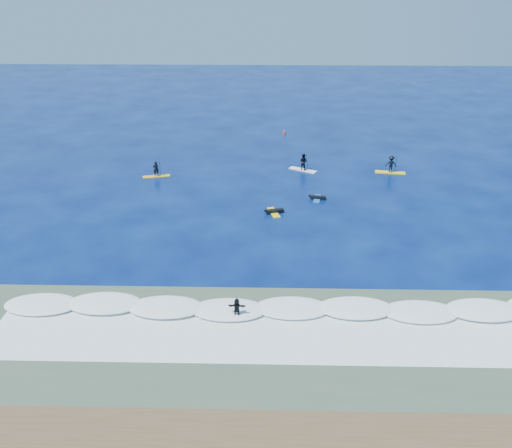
{
  "coord_description": "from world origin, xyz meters",
  "views": [
    {
      "loc": [
        -0.56,
        -40.51,
        20.3
      ],
      "look_at": [
        -1.57,
        1.38,
        0.6
      ],
      "focal_mm": 40.0,
      "sensor_mm": 36.0,
      "label": 1
    }
  ],
  "objects_px": {
    "sup_paddler_left": "(156,171)",
    "wave_surfer": "(237,309)",
    "sup_paddler_center": "(303,163)",
    "prone_paddler_near": "(274,212)",
    "prone_paddler_far": "(317,198)",
    "marker_buoy": "(284,132)",
    "sup_paddler_right": "(391,165)"
  },
  "relations": [
    {
      "from": "prone_paddler_near",
      "to": "marker_buoy",
      "type": "distance_m",
      "value": 24.29
    },
    {
      "from": "sup_paddler_center",
      "to": "marker_buoy",
      "type": "distance_m",
      "value": 13.3
    },
    {
      "from": "prone_paddler_near",
      "to": "prone_paddler_far",
      "type": "bearing_deg",
      "value": -67.02
    },
    {
      "from": "prone_paddler_far",
      "to": "wave_surfer",
      "type": "distance_m",
      "value": 20.37
    },
    {
      "from": "sup_paddler_center",
      "to": "sup_paddler_right",
      "type": "xyz_separation_m",
      "value": [
        9.0,
        -0.55,
        0.05
      ]
    },
    {
      "from": "prone_paddler_far",
      "to": "wave_surfer",
      "type": "relative_size",
      "value": 1.17
    },
    {
      "from": "sup_paddler_left",
      "to": "wave_surfer",
      "type": "bearing_deg",
      "value": -82.88
    },
    {
      "from": "sup_paddler_center",
      "to": "marker_buoy",
      "type": "xyz_separation_m",
      "value": [
        -1.68,
        13.19,
        -0.49
      ]
    },
    {
      "from": "sup_paddler_left",
      "to": "sup_paddler_center",
      "type": "bearing_deg",
      "value": -5.17
    },
    {
      "from": "sup_paddler_left",
      "to": "sup_paddler_right",
      "type": "bearing_deg",
      "value": -9.72
    },
    {
      "from": "sup_paddler_right",
      "to": "sup_paddler_left",
      "type": "bearing_deg",
      "value": -167.31
    },
    {
      "from": "sup_paddler_left",
      "to": "wave_surfer",
      "type": "distance_m",
      "value": 26.63
    },
    {
      "from": "sup_paddler_right",
      "to": "prone_paddler_near",
      "type": "relative_size",
      "value": 1.36
    },
    {
      "from": "sup_paddler_right",
      "to": "prone_paddler_far",
      "type": "xyz_separation_m",
      "value": [
        -8.08,
        -7.28,
        -0.69
      ]
    },
    {
      "from": "prone_paddler_near",
      "to": "sup_paddler_left",
      "type": "bearing_deg",
      "value": 37.71
    },
    {
      "from": "prone_paddler_far",
      "to": "wave_surfer",
      "type": "height_order",
      "value": "wave_surfer"
    },
    {
      "from": "prone_paddler_far",
      "to": "sup_paddler_center",
      "type": "bearing_deg",
      "value": 14.94
    },
    {
      "from": "sup_paddler_center",
      "to": "prone_paddler_far",
      "type": "distance_m",
      "value": 7.9
    },
    {
      "from": "sup_paddler_center",
      "to": "wave_surfer",
      "type": "xyz_separation_m",
      "value": [
        -5.44,
        -27.16,
        -0.03
      ]
    },
    {
      "from": "wave_surfer",
      "to": "sup_paddler_center",
      "type": "bearing_deg",
      "value": 81.39
    },
    {
      "from": "marker_buoy",
      "to": "sup_paddler_right",
      "type": "bearing_deg",
      "value": -52.13
    },
    {
      "from": "sup_paddler_center",
      "to": "prone_paddler_far",
      "type": "xyz_separation_m",
      "value": [
        0.92,
        -7.82,
        -0.64
      ]
    },
    {
      "from": "sup_paddler_center",
      "to": "prone_paddler_near",
      "type": "relative_size",
      "value": 1.28
    },
    {
      "from": "sup_paddler_center",
      "to": "marker_buoy",
      "type": "relative_size",
      "value": 4.31
    },
    {
      "from": "prone_paddler_near",
      "to": "sup_paddler_right",
      "type": "bearing_deg",
      "value": -64.9
    },
    {
      "from": "prone_paddler_far",
      "to": "marker_buoy",
      "type": "relative_size",
      "value": 3.08
    },
    {
      "from": "marker_buoy",
      "to": "prone_paddler_far",
      "type": "bearing_deg",
      "value": -82.94
    },
    {
      "from": "sup_paddler_center",
      "to": "sup_paddler_right",
      "type": "distance_m",
      "value": 9.02
    },
    {
      "from": "sup_paddler_center",
      "to": "marker_buoy",
      "type": "height_order",
      "value": "sup_paddler_center"
    },
    {
      "from": "sup_paddler_left",
      "to": "sup_paddler_center",
      "type": "distance_m",
      "value": 15.17
    },
    {
      "from": "prone_paddler_far",
      "to": "wave_surfer",
      "type": "bearing_deg",
      "value": 170.04
    },
    {
      "from": "marker_buoy",
      "to": "sup_paddler_center",
      "type": "bearing_deg",
      "value": -82.73
    }
  ]
}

